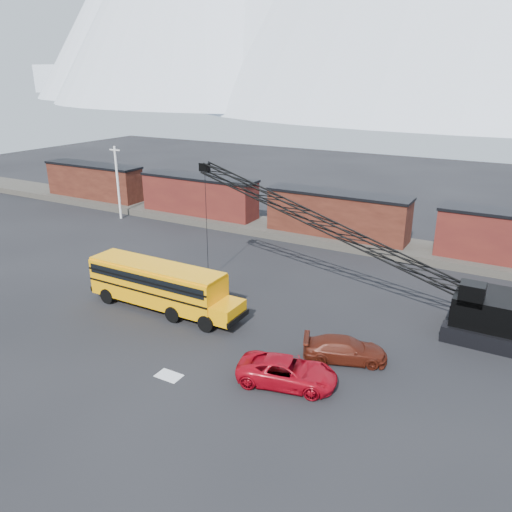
{
  "coord_description": "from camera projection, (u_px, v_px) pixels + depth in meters",
  "views": [
    {
      "loc": [
        15.82,
        -21.62,
        15.16
      ],
      "look_at": [
        -0.63,
        7.49,
        3.0
      ],
      "focal_mm": 35.0,
      "sensor_mm": 36.0,
      "label": 1
    }
  ],
  "objects": [
    {
      "name": "red_pickup",
      "position": [
        287.0,
        372.0,
        25.78
      ],
      "size": [
        5.59,
        3.5,
        1.44
      ],
      "primitive_type": "imported",
      "rotation": [
        0.0,
        0.0,
        1.8
      ],
      "color": "#A80816",
      "rests_on": "ground"
    },
    {
      "name": "school_bus",
      "position": [
        161.0,
        285.0,
        33.72
      ],
      "size": [
        11.65,
        2.65,
        3.19
      ],
      "color": "#F39A05",
      "rests_on": "ground"
    },
    {
      "name": "ground",
      "position": [
        204.0,
        341.0,
        30.19
      ],
      "size": [
        160.0,
        160.0,
        0.0
      ],
      "primitive_type": "plane",
      "color": "black",
      "rests_on": "ground"
    },
    {
      "name": "maroon_suv",
      "position": [
        345.0,
        349.0,
        27.96
      ],
      "size": [
        5.04,
        3.45,
        1.36
      ],
      "primitive_type": "imported",
      "rotation": [
        0.0,
        0.0,
        1.94
      ],
      "color": "#4D180D",
      "rests_on": "ground"
    },
    {
      "name": "gravel_berm",
      "position": [
        336.0,
        238.0,
        48.07
      ],
      "size": [
        120.0,
        5.0,
        0.7
      ],
      "primitive_type": "cube",
      "color": "#4D493F",
      "rests_on": "ground"
    },
    {
      "name": "snow_patch",
      "position": [
        169.0,
        376.0,
        26.68
      ],
      "size": [
        1.4,
        0.9,
        0.02
      ],
      "primitive_type": "cube",
      "color": "silver",
      "rests_on": "ground"
    },
    {
      "name": "boxcar_mid",
      "position": [
        337.0,
        214.0,
        47.24
      ],
      "size": [
        13.7,
        3.1,
        4.17
      ],
      "color": "#552418",
      "rests_on": "gravel_berm"
    },
    {
      "name": "boxcar_west_near",
      "position": [
        199.0,
        195.0,
        54.64
      ],
      "size": [
        13.7,
        3.1,
        4.17
      ],
      "color": "#451513",
      "rests_on": "gravel_berm"
    },
    {
      "name": "crawler_crane",
      "position": [
        344.0,
        235.0,
        33.11
      ],
      "size": [
        23.68,
        4.2,
        9.36
      ],
      "color": "black",
      "rests_on": "ground"
    },
    {
      "name": "boxcar_west_far",
      "position": [
        94.0,
        181.0,
        62.04
      ],
      "size": [
        13.7,
        3.1,
        4.17
      ],
      "color": "#552418",
      "rests_on": "gravel_berm"
    },
    {
      "name": "utility_pole",
      "position": [
        118.0,
        182.0,
        54.6
      ],
      "size": [
        1.4,
        0.24,
        8.0
      ],
      "color": "silver",
      "rests_on": "ground"
    }
  ]
}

